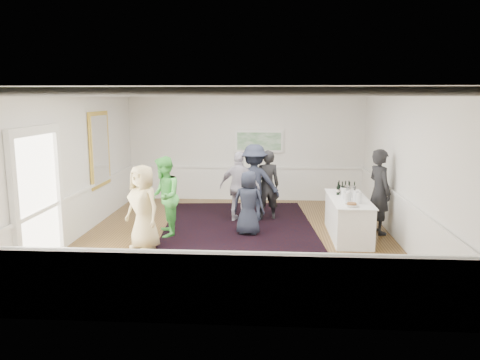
# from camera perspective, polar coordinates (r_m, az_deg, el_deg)

# --- Properties ---
(floor) EXTENTS (8.00, 8.00, 0.00)m
(floor) POSITION_cam_1_polar(r_m,az_deg,el_deg) (10.38, -0.48, -7.10)
(floor) COLOR brown
(floor) RESTS_ON ground
(ceiling) EXTENTS (7.00, 8.00, 0.02)m
(ceiling) POSITION_cam_1_polar(r_m,az_deg,el_deg) (9.92, -0.50, 10.86)
(ceiling) COLOR white
(ceiling) RESTS_ON wall_back
(wall_left) EXTENTS (0.02, 8.00, 3.20)m
(wall_left) POSITION_cam_1_polar(r_m,az_deg,el_deg) (10.85, -19.26, 1.75)
(wall_left) COLOR white
(wall_left) RESTS_ON floor
(wall_right) EXTENTS (0.02, 8.00, 3.20)m
(wall_right) POSITION_cam_1_polar(r_m,az_deg,el_deg) (10.38, 19.17, 1.41)
(wall_right) COLOR white
(wall_right) RESTS_ON floor
(wall_back) EXTENTS (7.00, 0.02, 3.20)m
(wall_back) POSITION_cam_1_polar(r_m,az_deg,el_deg) (13.99, 0.70, 4.04)
(wall_back) COLOR white
(wall_back) RESTS_ON floor
(wall_front) EXTENTS (7.00, 0.02, 3.20)m
(wall_front) POSITION_cam_1_polar(r_m,az_deg,el_deg) (6.11, -3.20, -3.74)
(wall_front) COLOR white
(wall_front) RESTS_ON floor
(wainscoting) EXTENTS (7.00, 8.00, 1.00)m
(wainscoting) POSITION_cam_1_polar(r_m,az_deg,el_deg) (10.24, -0.48, -4.42)
(wainscoting) COLOR white
(wainscoting) RESTS_ON floor
(mirror) EXTENTS (0.05, 1.25, 1.85)m
(mirror) POSITION_cam_1_polar(r_m,az_deg,el_deg) (12.01, -16.71, 3.60)
(mirror) COLOR gold
(mirror) RESTS_ON wall_left
(doorway) EXTENTS (0.10, 1.78, 2.56)m
(doorway) POSITION_cam_1_polar(r_m,az_deg,el_deg) (9.16, -23.45, -1.11)
(doorway) COLOR white
(doorway) RESTS_ON wall_left
(landscape_painting) EXTENTS (1.44, 0.06, 0.66)m
(landscape_painting) POSITION_cam_1_polar(r_m,az_deg,el_deg) (13.90, 2.34, 4.74)
(landscape_painting) COLOR white
(landscape_painting) RESTS_ON wall_back
(area_rug) EXTENTS (3.86, 4.86, 0.02)m
(area_rug) POSITION_cam_1_polar(r_m,az_deg,el_deg) (11.44, -0.15, -5.42)
(area_rug) COLOR black
(area_rug) RESTS_ON floor
(serving_table) EXTENTS (0.82, 2.16, 0.87)m
(serving_table) POSITION_cam_1_polar(r_m,az_deg,el_deg) (10.66, 13.04, -4.45)
(serving_table) COLOR white
(serving_table) RESTS_ON floor
(bartender) EXTENTS (0.67, 0.82, 1.93)m
(bartender) POSITION_cam_1_polar(r_m,az_deg,el_deg) (10.99, 16.64, -1.36)
(bartender) COLOR black
(bartender) RESTS_ON floor
(guest_tan) EXTENTS (1.01, 0.93, 1.74)m
(guest_tan) POSITION_cam_1_polar(r_m,az_deg,el_deg) (9.66, -11.75, -3.28)
(guest_tan) COLOR tan
(guest_tan) RESTS_ON floor
(guest_green) EXTENTS (0.85, 1.00, 1.79)m
(guest_green) POSITION_cam_1_polar(r_m,az_deg,el_deg) (10.47, -9.25, -2.02)
(guest_green) COLOR #4CBD4B
(guest_green) RESTS_ON floor
(guest_lilac) EXTENTS (1.10, 0.65, 1.75)m
(guest_lilac) POSITION_cam_1_polar(r_m,az_deg,el_deg) (11.58, -0.05, -0.83)
(guest_lilac) COLOR silver
(guest_lilac) RESTS_ON floor
(guest_dark_a) EXTENTS (1.29, 0.80, 1.92)m
(guest_dark_a) POSITION_cam_1_polar(r_m,az_deg,el_deg) (11.66, 1.76, -0.34)
(guest_dark_a) COLOR #202535
(guest_dark_a) RESTS_ON floor
(guest_dark_b) EXTENTS (0.72, 0.55, 1.77)m
(guest_dark_b) POSITION_cam_1_polar(r_m,az_deg,el_deg) (11.76, 3.30, -0.63)
(guest_dark_b) COLOR black
(guest_dark_b) RESTS_ON floor
(guest_navy) EXTENTS (0.79, 0.59, 1.46)m
(guest_navy) POSITION_cam_1_polar(r_m,az_deg,el_deg) (10.48, 1.04, -2.81)
(guest_navy) COLOR #202535
(guest_navy) RESTS_ON floor
(wine_bottles) EXTENTS (0.45, 0.27, 0.31)m
(wine_bottles) POSITION_cam_1_polar(r_m,az_deg,el_deg) (10.97, 12.72, -0.88)
(wine_bottles) COLOR black
(wine_bottles) RESTS_ON serving_table
(juice_pitchers) EXTENTS (0.36, 0.61, 0.24)m
(juice_pitchers) POSITION_cam_1_polar(r_m,az_deg,el_deg) (10.22, 13.32, -1.89)
(juice_pitchers) COLOR #75BF44
(juice_pitchers) RESTS_ON serving_table
(ice_bucket) EXTENTS (0.26, 0.26, 0.25)m
(ice_bucket) POSITION_cam_1_polar(r_m,az_deg,el_deg) (10.69, 13.23, -1.40)
(ice_bucket) COLOR silver
(ice_bucket) RESTS_ON serving_table
(nut_bowl) EXTENTS (0.27, 0.27, 0.08)m
(nut_bowl) POSITION_cam_1_polar(r_m,az_deg,el_deg) (9.75, 13.47, -2.96)
(nut_bowl) COLOR white
(nut_bowl) RESTS_ON serving_table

